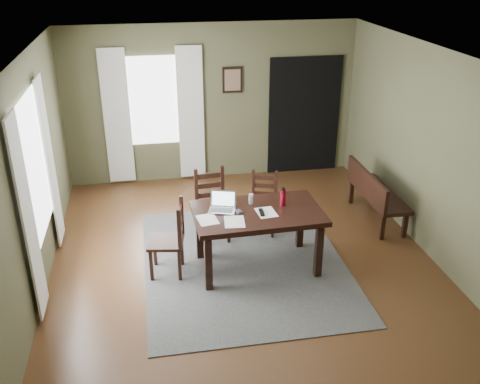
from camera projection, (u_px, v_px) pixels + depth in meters
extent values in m
cube|color=#492C16|center=(244.00, 263.00, 7.09)|extent=(5.00, 6.00, 0.01)
cube|color=brown|center=(212.00, 103.00, 9.19)|extent=(5.00, 0.02, 2.70)
cube|color=brown|center=(321.00, 325.00, 3.84)|extent=(5.00, 0.02, 2.70)
cube|color=brown|center=(30.00, 184.00, 6.11)|extent=(0.02, 6.00, 2.70)
cube|color=brown|center=(434.00, 156.00, 6.92)|extent=(0.02, 6.00, 2.70)
cube|color=white|center=(245.00, 57.00, 5.95)|extent=(5.00, 6.00, 0.02)
cube|color=#444444|center=(244.00, 262.00, 7.08)|extent=(2.60, 3.20, 0.01)
cube|color=black|center=(258.00, 213.00, 6.68)|extent=(1.64, 1.02, 0.06)
cube|color=black|center=(258.00, 217.00, 6.70)|extent=(1.46, 0.84, 0.05)
cube|color=black|center=(208.00, 265.00, 6.39)|extent=(0.09, 0.09, 0.69)
cube|color=black|center=(199.00, 234.00, 7.06)|extent=(0.09, 0.09, 0.69)
cube|color=black|center=(319.00, 252.00, 6.66)|extent=(0.09, 0.09, 0.69)
cube|color=black|center=(300.00, 224.00, 7.33)|extent=(0.09, 0.09, 0.69)
cube|color=black|center=(166.00, 242.00, 6.68)|extent=(0.50, 0.50, 0.04)
cube|color=black|center=(155.00, 251.00, 6.94)|extent=(0.05, 0.05, 0.42)
cube|color=black|center=(182.00, 250.00, 6.94)|extent=(0.05, 0.05, 0.42)
cube|color=black|center=(151.00, 265.00, 6.62)|extent=(0.05, 0.05, 0.42)
cube|color=black|center=(180.00, 265.00, 6.62)|extent=(0.05, 0.05, 0.42)
cube|color=black|center=(182.00, 215.00, 6.74)|extent=(0.05, 0.05, 0.54)
cube|color=black|center=(179.00, 229.00, 6.40)|extent=(0.05, 0.05, 0.54)
cube|color=black|center=(181.00, 232.00, 6.63)|extent=(0.08, 0.32, 0.07)
cube|color=black|center=(181.00, 222.00, 6.57)|extent=(0.08, 0.32, 0.07)
cube|color=black|center=(180.00, 212.00, 6.51)|extent=(0.08, 0.32, 0.07)
cube|color=black|center=(213.00, 209.00, 7.48)|extent=(0.48, 0.48, 0.04)
cube|color=black|center=(203.00, 232.00, 7.38)|extent=(0.05, 0.05, 0.43)
cube|color=black|center=(198.00, 220.00, 7.70)|extent=(0.05, 0.05, 0.43)
cube|color=black|center=(228.00, 229.00, 7.47)|extent=(0.05, 0.05, 0.43)
cube|color=black|center=(222.00, 217.00, 7.78)|extent=(0.05, 0.05, 0.43)
cube|color=black|center=(196.00, 187.00, 7.49)|extent=(0.05, 0.05, 0.55)
cube|color=black|center=(222.00, 184.00, 7.58)|extent=(0.05, 0.05, 0.55)
cube|color=black|center=(210.00, 195.00, 7.60)|extent=(0.33, 0.06, 0.07)
cube|color=black|center=(209.00, 185.00, 7.54)|extent=(0.33, 0.06, 0.07)
cube|color=black|center=(209.00, 176.00, 7.48)|extent=(0.33, 0.06, 0.07)
cube|color=black|center=(263.00, 207.00, 7.69)|extent=(0.49, 0.49, 0.04)
cube|color=black|center=(251.00, 224.00, 7.65)|extent=(0.05, 0.05, 0.38)
cube|color=black|center=(253.00, 214.00, 7.94)|extent=(0.05, 0.05, 0.38)
cube|color=black|center=(273.00, 225.00, 7.61)|extent=(0.05, 0.05, 0.38)
cube|color=black|center=(274.00, 215.00, 7.89)|extent=(0.05, 0.05, 0.38)
cube|color=black|center=(253.00, 185.00, 7.76)|extent=(0.05, 0.05, 0.48)
cube|color=black|center=(276.00, 187.00, 7.72)|extent=(0.05, 0.05, 0.48)
cube|color=black|center=(264.00, 194.00, 7.79)|extent=(0.28, 0.11, 0.06)
cube|color=black|center=(265.00, 186.00, 7.74)|extent=(0.28, 0.11, 0.06)
cube|color=black|center=(265.00, 178.00, 7.68)|extent=(0.28, 0.11, 0.06)
cube|color=black|center=(378.00, 194.00, 8.05)|extent=(0.45, 1.41, 0.06)
cube|color=black|center=(405.00, 225.00, 7.63)|extent=(0.06, 0.06, 0.39)
cube|color=black|center=(382.00, 227.00, 7.58)|extent=(0.06, 0.06, 0.39)
cube|color=black|center=(371.00, 190.00, 8.71)|extent=(0.06, 0.06, 0.39)
cube|color=black|center=(351.00, 192.00, 8.65)|extent=(0.06, 0.06, 0.39)
cube|color=black|center=(367.00, 183.00, 7.93)|extent=(0.05, 1.41, 0.34)
cube|color=#B7B7BC|center=(222.00, 210.00, 6.66)|extent=(0.38, 0.31, 0.02)
cube|color=#B7B7BC|center=(223.00, 198.00, 6.72)|extent=(0.33, 0.15, 0.21)
cube|color=silver|center=(223.00, 199.00, 6.72)|extent=(0.28, 0.12, 0.17)
cube|color=#3F3F42|center=(222.00, 210.00, 6.65)|extent=(0.30, 0.21, 0.00)
cube|color=#3F3F42|center=(239.00, 212.00, 6.61)|extent=(0.08, 0.11, 0.03)
cube|color=black|center=(262.00, 212.00, 6.61)|extent=(0.06, 0.20, 0.02)
cylinder|color=silver|center=(251.00, 199.00, 6.83)|extent=(0.07, 0.07, 0.13)
cylinder|color=#B40D29|center=(283.00, 198.00, 6.77)|extent=(0.09, 0.09, 0.21)
cylinder|color=black|center=(283.00, 189.00, 6.72)|extent=(0.05, 0.05, 0.03)
cube|color=white|center=(207.00, 220.00, 6.45)|extent=(0.27, 0.33, 0.00)
cube|color=white|center=(266.00, 212.00, 6.63)|extent=(0.26, 0.32, 0.00)
cube|color=white|center=(234.00, 222.00, 6.40)|extent=(0.27, 0.34, 0.00)
cube|color=white|center=(34.00, 169.00, 6.26)|extent=(0.01, 1.30, 1.70)
cube|color=white|center=(153.00, 101.00, 8.96)|extent=(1.00, 0.01, 1.50)
cube|color=silver|center=(28.00, 220.00, 5.63)|extent=(0.03, 0.48, 2.30)
cube|color=silver|center=(50.00, 163.00, 7.10)|extent=(0.03, 0.48, 2.30)
cube|color=silver|center=(117.00, 118.00, 8.94)|extent=(0.44, 0.03, 2.30)
cube|color=silver|center=(191.00, 114.00, 9.14)|extent=(0.44, 0.03, 2.30)
cube|color=black|center=(232.00, 80.00, 9.06)|extent=(0.34, 0.03, 0.44)
cube|color=brown|center=(233.00, 80.00, 9.04)|extent=(0.27, 0.01, 0.36)
cube|color=black|center=(304.00, 116.00, 9.56)|extent=(1.30, 0.03, 2.10)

